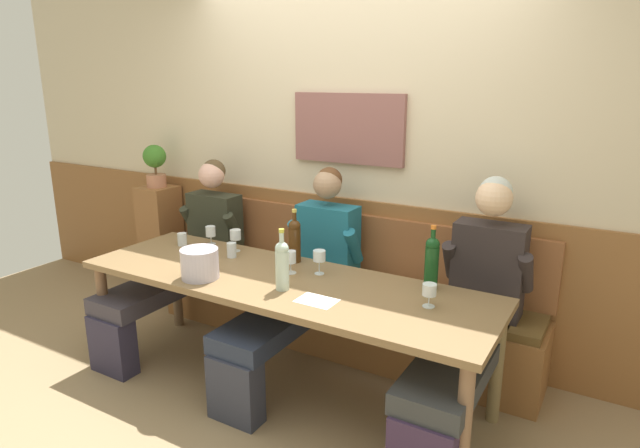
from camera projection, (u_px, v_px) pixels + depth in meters
ground_plane at (267, 403)px, 3.19m from camera, size 6.80×6.80×0.02m
room_wall_back at (354, 145)px, 3.72m from camera, size 6.80×0.12×2.80m
wood_wainscot_panel at (348, 268)px, 3.91m from camera, size 6.80×0.03×1.03m
wall_bench at (334, 308)px, 3.79m from camera, size 2.83×0.42×0.94m
dining_table at (281, 290)px, 3.15m from camera, size 2.53×0.79×0.72m
person_left_seat at (184, 255)px, 3.92m from camera, size 0.52×1.21×1.26m
person_right_seat at (301, 279)px, 3.43m from camera, size 0.51×1.20×1.28m
person_center_left_seat at (471, 310)px, 2.91m from camera, size 0.51×1.21×1.32m
ice_bucket at (200, 264)px, 3.12m from camera, size 0.22×0.22×0.18m
wine_bottle_clear_water at (432, 261)px, 2.95m from camera, size 0.08×0.08×0.36m
wine_bottle_green_tall at (282, 264)px, 2.94m from camera, size 0.08×0.08×0.35m
wine_bottle_amber_mid at (295, 239)px, 3.38m from camera, size 0.08×0.08×0.34m
wine_glass_near_bucket at (290, 258)px, 3.20m from camera, size 0.07×0.07×0.14m
wine_glass_mid_right at (319, 256)px, 3.18m from camera, size 0.07×0.07×0.15m
wine_glass_center_rear at (235, 236)px, 3.60m from camera, size 0.07×0.07×0.15m
wine_glass_mid_left at (211, 232)px, 3.75m from camera, size 0.07×0.07×0.13m
wine_glass_by_bottle at (429, 291)px, 2.73m from camera, size 0.07×0.07×0.12m
water_tumbler_center at (182, 239)px, 3.75m from camera, size 0.07×0.07×0.09m
water_tumbler_right at (232, 250)px, 3.50m from camera, size 0.06×0.06×0.10m
tasting_sheet_left_guest at (317, 301)px, 2.82m from camera, size 0.21×0.15×0.00m
corner_pedestal at (162, 243)px, 4.61m from camera, size 0.28×0.28×0.97m
potted_plant at (155, 163)px, 4.42m from camera, size 0.19×0.19×0.35m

